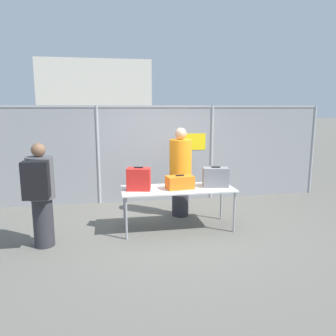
# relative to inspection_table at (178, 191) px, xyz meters

# --- Properties ---
(ground_plane) EXTENTS (120.00, 120.00, 0.00)m
(ground_plane) POSITION_rel_inspection_table_xyz_m (-0.11, -0.03, -0.73)
(ground_plane) COLOR #605E56
(fence_section) EXTENTS (8.31, 0.07, 2.29)m
(fence_section) POSITION_rel_inspection_table_xyz_m (-0.10, 1.98, 0.47)
(fence_section) COLOR #9EA0A5
(fence_section) RESTS_ON ground_plane
(inspection_table) EXTENTS (2.07, 0.83, 0.78)m
(inspection_table) POSITION_rel_inspection_table_xyz_m (0.00, 0.00, 0.00)
(inspection_table) COLOR silver
(inspection_table) RESTS_ON ground_plane
(suitcase_red) EXTENTS (0.46, 0.34, 0.42)m
(suitcase_red) POSITION_rel_inspection_table_xyz_m (-0.72, 0.00, 0.25)
(suitcase_red) COLOR red
(suitcase_red) RESTS_ON inspection_table
(suitcase_orange) EXTENTS (0.52, 0.35, 0.26)m
(suitcase_orange) POSITION_rel_inspection_table_xyz_m (0.03, -0.04, 0.17)
(suitcase_orange) COLOR orange
(suitcase_orange) RESTS_ON inspection_table
(suitcase_grey) EXTENTS (0.51, 0.34, 0.38)m
(suitcase_grey) POSITION_rel_inspection_table_xyz_m (0.72, 0.01, 0.23)
(suitcase_grey) COLOR slate
(suitcase_grey) RESTS_ON inspection_table
(traveler_hooded) EXTENTS (0.42, 0.65, 1.70)m
(traveler_hooded) POSITION_rel_inspection_table_xyz_m (-2.31, -0.44, 0.21)
(traveler_hooded) COLOR #2D2D33
(traveler_hooded) RESTS_ON ground_plane
(security_worker_near) EXTENTS (0.46, 0.46, 1.84)m
(security_worker_near) POSITION_rel_inspection_table_xyz_m (0.21, 0.74, 0.22)
(security_worker_near) COLOR #2D2D33
(security_worker_near) RESTS_ON ground_plane
(utility_trailer) EXTENTS (3.59, 2.12, 0.65)m
(utility_trailer) POSITION_rel_inspection_table_xyz_m (2.34, 3.89, -0.34)
(utility_trailer) COLOR white
(utility_trailer) RESTS_ON ground_plane
(distant_hangar) EXTENTS (12.74, 13.87, 7.60)m
(distant_hangar) POSITION_rel_inspection_table_xyz_m (-2.63, 39.44, 3.07)
(distant_hangar) COLOR beige
(distant_hangar) RESTS_ON ground_plane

